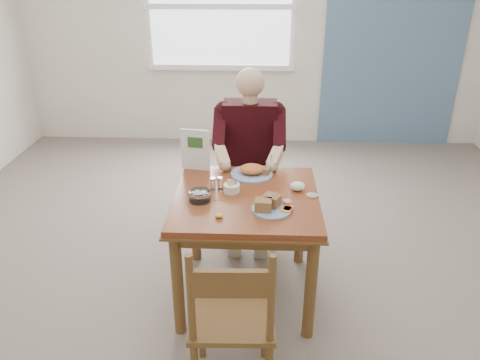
{
  "coord_description": "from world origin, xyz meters",
  "views": [
    {
      "loc": [
        0.08,
        -2.59,
        2.09
      ],
      "look_at": [
        -0.04,
        0.0,
        0.86
      ],
      "focal_mm": 35.0,
      "sensor_mm": 36.0,
      "label": 1
    }
  ],
  "objects_px": {
    "chair_near": "(232,319)",
    "far_plate": "(253,171)",
    "table": "(246,211)",
    "diner": "(249,146)",
    "chair_far": "(249,180)",
    "near_plate": "(270,205)"
  },
  "relations": [
    {
      "from": "chair_far",
      "to": "diner",
      "type": "bearing_deg",
      "value": -89.99
    },
    {
      "from": "chair_far",
      "to": "near_plate",
      "type": "relative_size",
      "value": 3.38
    },
    {
      "from": "chair_near",
      "to": "chair_far",
      "type": "bearing_deg",
      "value": 88.48
    },
    {
      "from": "chair_near",
      "to": "far_plate",
      "type": "bearing_deg",
      "value": 86.1
    },
    {
      "from": "table",
      "to": "chair_far",
      "type": "xyz_separation_m",
      "value": [
        0.0,
        0.8,
        -0.16
      ]
    },
    {
      "from": "chair_far",
      "to": "far_plate",
      "type": "xyz_separation_m",
      "value": [
        0.03,
        -0.49,
        0.3
      ]
    },
    {
      "from": "diner",
      "to": "far_plate",
      "type": "bearing_deg",
      "value": -85.21
    },
    {
      "from": "chair_far",
      "to": "near_plate",
      "type": "distance_m",
      "value": 1.03
    },
    {
      "from": "chair_near",
      "to": "far_plate",
      "type": "relative_size",
      "value": 2.69
    },
    {
      "from": "diner",
      "to": "far_plate",
      "type": "distance_m",
      "value": 0.4
    },
    {
      "from": "table",
      "to": "diner",
      "type": "distance_m",
      "value": 0.73
    },
    {
      "from": "table",
      "to": "chair_near",
      "type": "xyz_separation_m",
      "value": [
        -0.04,
        -0.8,
        -0.16
      ]
    },
    {
      "from": "chair_near",
      "to": "diner",
      "type": "relative_size",
      "value": 0.69
    },
    {
      "from": "table",
      "to": "near_plate",
      "type": "distance_m",
      "value": 0.27
    },
    {
      "from": "diner",
      "to": "near_plate",
      "type": "height_order",
      "value": "diner"
    },
    {
      "from": "table",
      "to": "far_plate",
      "type": "xyz_separation_m",
      "value": [
        0.03,
        0.31,
        0.14
      ]
    },
    {
      "from": "far_plate",
      "to": "chair_near",
      "type": "bearing_deg",
      "value": -93.9
    },
    {
      "from": "far_plate",
      "to": "table",
      "type": "bearing_deg",
      "value": -96.22
    },
    {
      "from": "table",
      "to": "near_plate",
      "type": "bearing_deg",
      "value": -49.8
    },
    {
      "from": "table",
      "to": "near_plate",
      "type": "relative_size",
      "value": 3.27
    },
    {
      "from": "near_plate",
      "to": "chair_far",
      "type": "bearing_deg",
      "value": 98.57
    },
    {
      "from": "diner",
      "to": "near_plate",
      "type": "relative_size",
      "value": 4.93
    }
  ]
}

